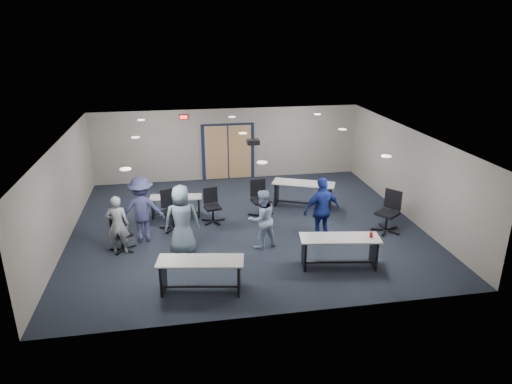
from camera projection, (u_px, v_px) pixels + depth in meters
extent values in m
plane|color=black|center=(246.00, 225.00, 13.53)|extent=(10.00, 10.00, 0.00)
cube|color=gray|center=(228.00, 144.00, 17.23)|extent=(10.00, 0.04, 2.70)
cube|color=gray|center=(281.00, 256.00, 8.91)|extent=(10.00, 0.04, 2.70)
cube|color=gray|center=(62.00, 193.00, 12.26)|extent=(0.04, 9.00, 2.70)
cube|color=gray|center=(408.00, 173.00, 13.87)|extent=(0.04, 9.00, 2.70)
cube|color=silver|center=(245.00, 136.00, 12.60)|extent=(10.00, 9.00, 0.04)
cube|color=black|center=(228.00, 152.00, 17.30)|extent=(2.00, 0.06, 2.20)
cube|color=#AB7F4E|center=(216.00, 153.00, 17.21)|extent=(0.85, 0.04, 2.05)
cube|color=#AB7F4E|center=(240.00, 152.00, 17.36)|extent=(0.85, 0.04, 2.05)
cube|color=black|center=(184.00, 117.00, 16.55)|extent=(0.32, 0.05, 0.18)
cube|color=#FF0C0C|center=(184.00, 117.00, 16.52)|extent=(0.26, 0.02, 0.12)
cylinder|color=black|center=(253.00, 136.00, 13.15)|extent=(0.04, 0.04, 0.24)
cube|color=black|center=(253.00, 142.00, 13.22)|extent=(0.35, 0.30, 0.14)
cylinder|color=black|center=(254.00, 143.00, 13.08)|extent=(0.08, 0.03, 0.08)
cube|color=#A5A49C|center=(200.00, 261.00, 9.95)|extent=(1.97, 0.94, 0.03)
cube|color=black|center=(163.00, 276.00, 10.08)|extent=(0.15, 0.58, 0.73)
cube|color=black|center=(239.00, 276.00, 10.08)|extent=(0.15, 0.58, 0.73)
cube|color=black|center=(202.00, 286.00, 10.17)|extent=(1.66, 0.33, 0.04)
cube|color=#A5A49C|center=(340.00, 238.00, 10.99)|extent=(2.00, 0.93, 0.03)
cube|color=black|center=(304.00, 253.00, 11.11)|extent=(0.14, 0.59, 0.75)
cube|color=black|center=(374.00, 252.00, 11.13)|extent=(0.14, 0.59, 0.75)
cube|color=black|center=(338.00, 262.00, 11.21)|extent=(1.70, 0.32, 0.04)
cylinder|color=#AB1B16|center=(371.00, 235.00, 10.97)|extent=(0.09, 0.09, 0.13)
cube|color=#A5A49C|center=(176.00, 197.00, 13.97)|extent=(1.62, 0.67, 0.03)
cube|color=black|center=(153.00, 208.00, 14.03)|extent=(0.09, 0.48, 0.61)
cube|color=black|center=(199.00, 206.00, 14.13)|extent=(0.09, 0.48, 0.61)
cube|color=black|center=(177.00, 213.00, 14.15)|extent=(1.40, 0.17, 0.04)
cube|color=#A5A49C|center=(304.00, 183.00, 14.71)|extent=(2.08, 1.39, 0.03)
cube|color=black|center=(277.00, 193.00, 15.04)|extent=(0.29, 0.58, 0.77)
cube|color=black|center=(330.00, 197.00, 14.65)|extent=(0.29, 0.58, 0.77)
cube|color=black|center=(303.00, 203.00, 14.94)|extent=(1.64, 0.75, 0.04)
imported|color=#8D939A|center=(118.00, 225.00, 11.65)|extent=(0.61, 0.43, 1.58)
imported|color=slate|center=(182.00, 220.00, 11.65)|extent=(0.90, 0.59, 1.83)
imported|color=#A8BCDE|center=(262.00, 219.00, 11.97)|extent=(0.93, 0.82, 1.60)
imported|color=navy|center=(322.00, 210.00, 12.24)|extent=(1.14, 0.67, 1.83)
imported|color=#393C66|center=(142.00, 209.00, 12.29)|extent=(1.19, 0.70, 1.83)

